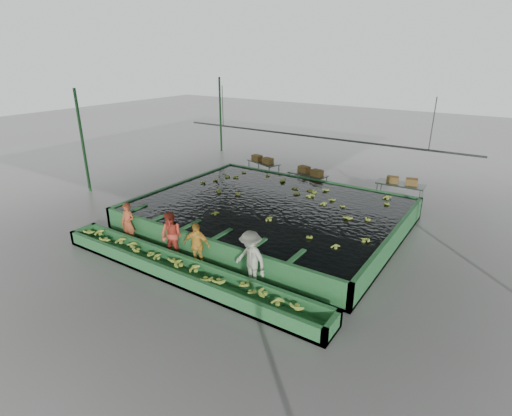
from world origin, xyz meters
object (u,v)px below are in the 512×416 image
Objects in this scene: sorting_trough at (182,271)px; packing_table_right at (399,193)px; flotation_tank at (270,213)px; worker_a at (128,223)px; packing_table_mid at (307,182)px; packing_table_left at (264,170)px; worker_b at (171,236)px; box_stack_mid at (310,174)px; box_stack_right at (402,184)px; box_stack_left at (262,162)px; worker_c at (196,245)px; worker_d at (251,259)px.

packing_table_right is at bearing 70.26° from sorting_trough.
worker_a is at bearing -128.02° from flotation_tank.
packing_table_right is (4.34, 0.70, 0.03)m from packing_table_mid.
packing_table_right is at bearing 0.00° from packing_table_left.
worker_b is (-1.20, -4.30, 0.37)m from flotation_tank.
packing_table_right reaches higher than flotation_tank.
worker_b is at bearing 146.26° from sorting_trough.
box_stack_mid reaches higher than packing_table_mid.
box_stack_right is at bearing 9.51° from box_stack_mid.
packing_table_right reaches higher than packing_table_mid.
worker_a is 11.96m from box_stack_right.
packing_table_left is 0.94× the size of packing_table_right.
box_stack_left reaches higher than sorting_trough.
worker_a is 2.17m from worker_b.
worker_b is at bearing -93.80° from packing_table_mid.
packing_table_left is (-3.66, 5.30, -0.00)m from flotation_tank.
worker_c is 0.79× the size of packing_table_mid.
box_stack_mid is at bearing 74.62° from worker_c.
box_stack_right is at bearing 54.46° from flotation_tank.
flotation_tank is 6.48m from packing_table_right.
worker_b is at bearing -117.18° from packing_table_right.
worker_d is 0.90× the size of packing_table_left.
box_stack_left is (-7.44, -0.07, 0.42)m from packing_table_right.
worker_b is 1.22× the size of box_stack_right.
worker_b is 8.93m from packing_table_mid.
worker_d reaches higher than box_stack_left.
box_stack_right is at bearing -0.06° from packing_table_left.
worker_b is 10.81m from box_stack_right.
box_stack_mid is at bearing -11.30° from box_stack_left.
box_stack_left is at bearing 83.14° from worker_a.
worker_c is at bearing -87.64° from box_stack_mid.
box_stack_mid is (-0.37, 8.88, 0.12)m from worker_c.
packing_table_right is at bearing 170.20° from box_stack_right.
flotation_tank is at bearing -125.54° from box_stack_right.
sorting_trough is 3.49m from worker_a.
sorting_trough is 6.48× the size of worker_c.
flotation_tank is 7.04× the size of box_stack_mid.
worker_d is (5.36, 0.00, 0.13)m from worker_a.
worker_b is (2.16, -0.00, 0.06)m from worker_a.
packing_table_right is at bearing 50.51° from worker_c.
worker_a is (-3.36, 0.80, 0.51)m from sorting_trough.
worker_b reaches higher than packing_table_mid.
box_stack_left is at bearing 97.44° from worker_b.
box_stack_left is at bearing -179.51° from box_stack_right.
box_stack_left is at bearing 133.28° from worker_d.
flotation_tank is 4.64m from packing_table_mid.
flotation_tank is at bearing 70.96° from worker_c.
sorting_trough is 5.07× the size of packing_table_left.
flotation_tank is 6.11× the size of worker_b.
worker_a is 0.93× the size of worker_b.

